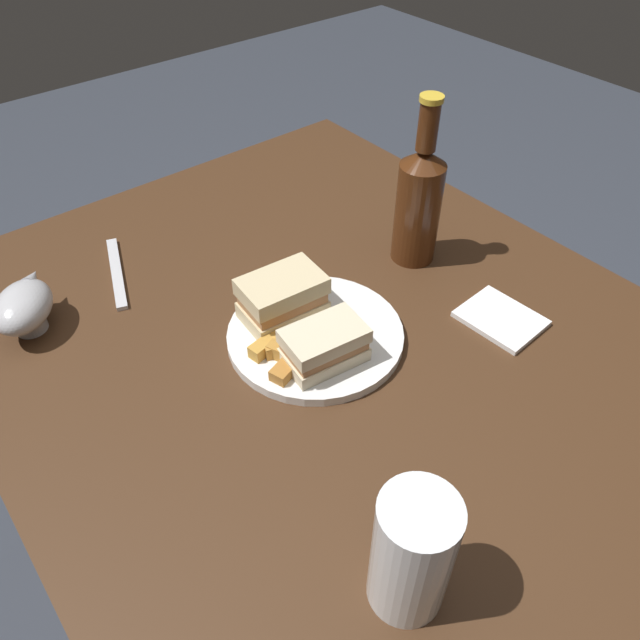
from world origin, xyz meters
TOP-DOWN VIEW (x-y plane):
  - ground_plane at (0.00, 0.00)m, footprint 6.00×6.00m
  - dining_table at (0.00, 0.00)m, footprint 1.06×0.88m
  - plate at (-0.00, -0.02)m, footprint 0.24×0.24m
  - sandwich_half_left at (-0.05, -0.03)m, footprint 0.08×0.12m
  - sandwich_half_right at (0.05, -0.04)m, footprint 0.08×0.11m
  - potato_wedge_front at (0.00, -0.08)m, footprint 0.03×0.05m
  - potato_wedge_middle at (0.04, -0.09)m, footprint 0.04×0.05m
  - potato_wedge_back at (-0.05, -0.06)m, footprint 0.05×0.02m
  - potato_wedge_left_edge at (0.01, -0.08)m, footprint 0.05×0.03m
  - potato_wedge_right_edge at (-0.01, -0.09)m, footprint 0.03×0.06m
  - pint_glass at (0.33, -0.17)m, footprint 0.07×0.07m
  - gravy_boat at (-0.27, -0.32)m, footprint 0.13×0.12m
  - cider_bottle at (-0.05, 0.23)m, footprint 0.07×0.07m
  - napkin at (0.14, 0.21)m, footprint 0.12×0.10m
  - fork at (-0.31, -0.17)m, footprint 0.17×0.08m

SIDE VIEW (x-z plane):
  - ground_plane at x=0.00m, z-range 0.00..0.00m
  - dining_table at x=0.00m, z-range 0.00..0.74m
  - fork at x=-0.31m, z-range 0.74..0.75m
  - napkin at x=0.14m, z-range 0.74..0.75m
  - plate at x=0.00m, z-range 0.74..0.76m
  - potato_wedge_back at x=-0.05m, z-range 0.76..0.77m
  - potato_wedge_middle at x=0.04m, z-range 0.76..0.77m
  - potato_wedge_front at x=0.00m, z-range 0.76..0.78m
  - potato_wedge_right_edge at x=-0.01m, z-range 0.76..0.78m
  - potato_wedge_left_edge at x=0.01m, z-range 0.76..0.78m
  - sandwich_half_right at x=0.05m, z-range 0.76..0.81m
  - gravy_boat at x=-0.27m, z-range 0.75..0.82m
  - sandwich_half_left at x=-0.05m, z-range 0.76..0.82m
  - pint_glass at x=0.33m, z-range 0.73..0.88m
  - cider_bottle at x=-0.05m, z-range 0.71..0.98m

